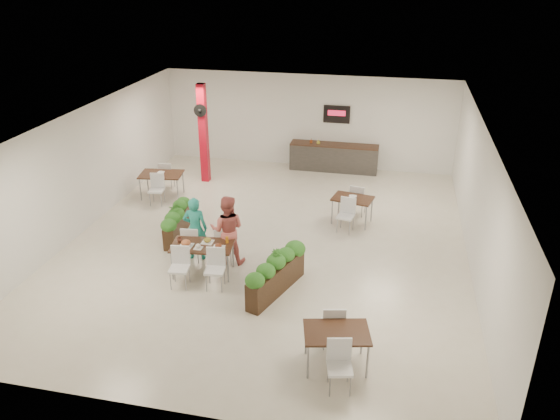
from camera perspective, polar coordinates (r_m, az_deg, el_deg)
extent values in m
plane|color=beige|center=(14.17, -1.29, -3.37)|extent=(12.00, 12.00, 0.00)
cube|color=white|center=(19.07, 2.90, 9.27)|extent=(10.00, 0.10, 3.20)
cube|color=white|center=(8.50, -11.05, -12.45)|extent=(10.00, 0.10, 3.20)
cube|color=white|center=(15.38, -19.83, 3.97)|extent=(0.10, 12.00, 3.20)
cube|color=white|center=(13.32, 20.05, 0.76)|extent=(0.10, 12.00, 3.20)
cube|color=white|center=(12.97, -1.43, 9.20)|extent=(10.00, 12.00, 0.04)
cube|color=#B50C1F|center=(17.76, -7.99, 7.90)|extent=(0.25, 0.25, 3.20)
cylinder|color=black|center=(17.39, -8.35, 10.25)|extent=(0.40, 0.06, 0.40)
sphere|color=black|center=(17.35, -8.39, 10.21)|extent=(0.12, 0.12, 0.12)
cube|color=#312E2B|center=(18.95, 5.64, 5.44)|extent=(3.00, 0.60, 0.90)
cube|color=black|center=(18.80, 5.70, 6.79)|extent=(3.00, 0.62, 0.04)
cube|color=black|center=(18.83, 5.94, 9.91)|extent=(0.90, 0.04, 0.60)
cube|color=red|center=(18.78, 5.94, 10.04)|extent=(0.60, 0.02, 0.18)
imported|color=brown|center=(18.87, 3.29, 7.31)|extent=(0.09, 0.09, 0.19)
imported|color=gold|center=(18.84, 4.04, 7.22)|extent=(0.13, 0.13, 0.17)
cube|color=black|center=(12.60, -8.13, -3.69)|extent=(1.49, 0.97, 0.04)
cylinder|color=gray|center=(12.65, -11.20, -5.76)|extent=(0.04, 0.04, 0.71)
cylinder|color=gray|center=(12.37, -5.46, -6.11)|extent=(0.04, 0.04, 0.71)
cylinder|color=gray|center=(13.21, -10.42, -4.28)|extent=(0.04, 0.04, 0.71)
cylinder|color=gray|center=(12.94, -4.93, -4.58)|extent=(0.04, 0.04, 0.71)
cube|color=white|center=(13.33, -9.18, -3.44)|extent=(0.47, 0.47, 0.05)
cube|color=white|center=(13.05, -9.44, -2.86)|extent=(0.42, 0.09, 0.45)
cylinder|color=gray|center=(13.55, -8.24, -4.02)|extent=(0.02, 0.02, 0.43)
cylinder|color=gray|center=(13.63, -9.64, -3.94)|extent=(0.02, 0.02, 0.43)
cylinder|color=gray|center=(13.26, -8.56, -4.72)|extent=(0.02, 0.02, 0.43)
cylinder|color=gray|center=(13.34, -9.99, -4.64)|extent=(0.02, 0.02, 0.43)
cube|color=white|center=(13.16, -5.79, -3.62)|extent=(0.47, 0.47, 0.05)
cube|color=white|center=(12.88, -5.99, -3.04)|extent=(0.42, 0.09, 0.45)
cylinder|color=gray|center=(13.39, -4.90, -4.19)|extent=(0.02, 0.02, 0.43)
cylinder|color=gray|center=(13.45, -6.33, -4.12)|extent=(0.02, 0.02, 0.43)
cylinder|color=gray|center=(13.10, -5.15, -4.91)|extent=(0.02, 0.02, 0.43)
cylinder|color=gray|center=(13.16, -6.61, -4.83)|extent=(0.02, 0.02, 0.43)
cube|color=white|center=(12.32, -10.48, -6.06)|extent=(0.47, 0.47, 0.05)
cube|color=white|center=(12.36, -10.35, -4.61)|extent=(0.42, 0.09, 0.45)
cylinder|color=gray|center=(12.35, -11.37, -7.34)|extent=(0.02, 0.02, 0.43)
cylinder|color=gray|center=(12.26, -9.83, -7.45)|extent=(0.02, 0.02, 0.43)
cylinder|color=gray|center=(12.63, -10.95, -6.53)|extent=(0.02, 0.02, 0.43)
cylinder|color=gray|center=(12.54, -9.45, -6.64)|extent=(0.02, 0.02, 0.43)
cube|color=white|center=(12.14, -6.82, -6.29)|extent=(0.47, 0.47, 0.05)
cube|color=white|center=(12.18, -6.70, -4.82)|extent=(0.42, 0.09, 0.45)
cylinder|color=gray|center=(12.16, -7.71, -7.60)|extent=(0.02, 0.02, 0.43)
cylinder|color=gray|center=(12.09, -6.13, -7.70)|extent=(0.02, 0.02, 0.43)
cylinder|color=gray|center=(12.44, -7.38, -6.77)|extent=(0.02, 0.02, 0.43)
cylinder|color=gray|center=(12.38, -5.83, -6.87)|extent=(0.02, 0.02, 0.43)
cube|color=white|center=(12.58, -9.79, -3.71)|extent=(0.33, 0.33, 0.01)
ellipsoid|color=brown|center=(12.55, -9.82, -3.42)|extent=(0.22, 0.22, 0.13)
cube|color=white|center=(12.66, -7.58, -3.35)|extent=(0.29, 0.29, 0.01)
ellipsoid|color=orange|center=(12.64, -7.59, -3.10)|extent=(0.18, 0.18, 0.11)
cube|color=white|center=(12.40, -6.45, -3.94)|extent=(0.29, 0.29, 0.01)
ellipsoid|color=#521C10|center=(12.37, -6.46, -3.71)|extent=(0.16, 0.16, 0.10)
cube|color=white|center=(12.44, -8.54, -3.96)|extent=(0.20, 0.20, 0.01)
ellipsoid|color=white|center=(12.42, -8.55, -3.78)|extent=(0.12, 0.12, 0.07)
cylinder|color=orange|center=(12.57, -5.56, -3.11)|extent=(0.07, 0.07, 0.15)
imported|color=brown|center=(12.78, -10.46, -3.08)|extent=(0.12, 0.12, 0.10)
imported|color=teal|center=(13.23, -8.83, -1.93)|extent=(0.63, 0.45, 1.60)
imported|color=#D1635C|center=(12.96, -5.53, -2.07)|extent=(0.90, 0.74, 1.71)
cube|color=black|center=(14.60, -10.66, -1.67)|extent=(0.49, 1.75, 0.58)
ellipsoid|color=#1E5518|center=(13.81, -11.57, -1.46)|extent=(0.40, 0.40, 0.32)
ellipsoid|color=#1E5518|center=(14.12, -11.17, -0.82)|extent=(0.40, 0.40, 0.32)
ellipsoid|color=#1E5518|center=(14.42, -10.79, -0.22)|extent=(0.40, 0.40, 0.32)
ellipsoid|color=#1E5518|center=(14.73, -10.42, 0.37)|extent=(0.40, 0.40, 0.32)
ellipsoid|color=#1E5518|center=(15.05, -10.07, 0.92)|extent=(0.40, 0.40, 0.32)
imported|color=#1E5518|center=(14.40, -10.81, 0.03)|extent=(0.34, 0.29, 0.37)
cube|color=black|center=(11.98, -0.40, -7.28)|extent=(0.94, 1.92, 0.64)
ellipsoid|color=#1E5518|center=(11.17, -2.64, -7.23)|extent=(0.40, 0.40, 0.32)
ellipsoid|color=#1E5518|center=(11.46, -1.50, -6.32)|extent=(0.40, 0.40, 0.32)
ellipsoid|color=#1E5518|center=(11.75, -0.41, -5.45)|extent=(0.40, 0.40, 0.32)
ellipsoid|color=#1E5518|center=(12.06, 0.62, -4.63)|extent=(0.40, 0.40, 0.32)
ellipsoid|color=#1E5518|center=(12.36, 1.59, -3.84)|extent=(0.40, 0.40, 0.32)
imported|color=#1E5518|center=(11.71, -0.41, -5.08)|extent=(0.23, 0.23, 0.42)
cube|color=black|center=(16.99, -12.32, 3.67)|extent=(1.37, 1.01, 0.04)
cylinder|color=gray|center=(16.98, -14.38, 2.07)|extent=(0.04, 0.04, 0.71)
cylinder|color=gray|center=(16.66, -10.65, 1.99)|extent=(0.04, 0.04, 0.71)
cylinder|color=gray|center=(17.61, -13.68, 2.98)|extent=(0.04, 0.04, 0.71)
cylinder|color=gray|center=(17.30, -10.07, 2.92)|extent=(0.04, 0.04, 0.71)
cube|color=white|center=(17.63, -11.72, 3.52)|extent=(0.47, 0.47, 0.05)
cube|color=white|center=(17.37, -11.95, 4.07)|extent=(0.42, 0.10, 0.45)
cylinder|color=gray|center=(17.82, -10.99, 3.01)|extent=(0.02, 0.02, 0.43)
cylinder|color=gray|center=(17.91, -12.04, 3.03)|extent=(0.02, 0.02, 0.43)
cylinder|color=gray|center=(17.52, -11.26, 2.60)|extent=(0.02, 0.02, 0.43)
cylinder|color=gray|center=(17.61, -12.33, 2.62)|extent=(0.02, 0.02, 0.43)
cube|color=white|center=(16.56, -12.78, 2.02)|extent=(0.47, 0.47, 0.05)
cube|color=white|center=(16.64, -12.68, 3.06)|extent=(0.42, 0.10, 0.45)
cylinder|color=gray|center=(16.55, -13.43, 1.05)|extent=(0.02, 0.02, 0.43)
cylinder|color=gray|center=(16.45, -12.30, 1.02)|extent=(0.02, 0.02, 0.43)
cylinder|color=gray|center=(16.85, -13.10, 1.52)|extent=(0.02, 0.02, 0.43)
cylinder|color=gray|center=(16.75, -11.99, 1.49)|extent=(0.02, 0.02, 0.43)
imported|color=white|center=(16.98, -12.33, 3.82)|extent=(0.22, 0.22, 0.05)
cube|color=black|center=(15.02, 7.61, 1.20)|extent=(1.20, 0.92, 0.04)
cylinder|color=gray|center=(15.04, 5.46, -0.23)|extent=(0.04, 0.04, 0.71)
cylinder|color=gray|center=(14.81, 8.96, -0.85)|extent=(0.04, 0.04, 0.71)
cylinder|color=gray|center=(15.56, 6.16, 0.62)|extent=(0.04, 0.04, 0.71)
cylinder|color=gray|center=(15.33, 9.56, 0.03)|extent=(0.04, 0.04, 0.71)
cube|color=white|center=(15.67, 8.18, 1.06)|extent=(0.49, 0.49, 0.05)
cube|color=white|center=(15.40, 8.04, 1.65)|extent=(0.42, 0.12, 0.45)
cylinder|color=gray|center=(15.87, 8.89, 0.41)|extent=(0.02, 0.02, 0.43)
cylinder|color=gray|center=(15.95, 7.71, 0.61)|extent=(0.02, 0.02, 0.43)
cylinder|color=gray|center=(15.57, 8.55, -0.06)|extent=(0.02, 0.02, 0.43)
cylinder|color=gray|center=(15.65, 7.36, 0.15)|extent=(0.02, 0.02, 0.43)
cube|color=white|center=(14.61, 6.87, -0.67)|extent=(0.49, 0.49, 0.05)
cube|color=white|center=(14.67, 7.14, 0.51)|extent=(0.42, 0.12, 0.45)
cylinder|color=gray|center=(14.61, 5.99, -1.65)|extent=(0.02, 0.02, 0.43)
cylinder|color=gray|center=(14.53, 7.26, -1.88)|extent=(0.02, 0.02, 0.43)
cylinder|color=gray|center=(14.90, 6.40, -1.11)|extent=(0.02, 0.02, 0.43)
cylinder|color=gray|center=(14.82, 7.65, -1.34)|extent=(0.02, 0.02, 0.43)
imported|color=white|center=(15.01, 7.62, 1.36)|extent=(0.22, 0.22, 0.05)
cube|color=black|center=(9.83, 5.95, -12.61)|extent=(1.29, 1.00, 0.04)
cylinder|color=gray|center=(9.77, 2.93, -15.57)|extent=(0.04, 0.04, 0.71)
cylinder|color=gray|center=(9.89, 9.13, -15.37)|extent=(0.04, 0.04, 0.71)
cylinder|color=gray|center=(10.28, 2.73, -13.24)|extent=(0.04, 0.04, 0.71)
cylinder|color=gray|center=(10.38, 8.57, -13.08)|extent=(0.04, 0.04, 0.71)
cube|color=white|center=(10.48, 5.54, -11.84)|extent=(0.50, 0.50, 0.05)
cube|color=white|center=(10.18, 5.70, -11.35)|extent=(0.42, 0.13, 0.45)
cylinder|color=gray|center=(10.77, 6.32, -12.28)|extent=(0.02, 0.02, 0.43)
cylinder|color=gray|center=(10.74, 4.47, -12.33)|extent=(0.02, 0.02, 0.43)
cylinder|color=gray|center=(10.50, 6.52, -13.40)|extent=(0.02, 0.02, 0.43)
cylinder|color=gray|center=(10.47, 4.62, -13.45)|extent=(0.02, 0.02, 0.43)
cube|color=white|center=(9.55, 6.25, -16.13)|extent=(0.50, 0.50, 0.05)
cube|color=white|center=(9.53, 6.20, -14.24)|extent=(0.42, 0.13, 0.45)
cylinder|color=gray|center=(9.56, 5.24, -17.89)|extent=(0.02, 0.02, 0.43)
cylinder|color=gray|center=(9.60, 7.36, -17.81)|extent=(0.02, 0.02, 0.43)
cylinder|color=gray|center=(9.81, 5.05, -16.55)|extent=(0.02, 0.02, 0.43)
cylinder|color=gray|center=(9.85, 7.10, -16.48)|extent=(0.02, 0.02, 0.43)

